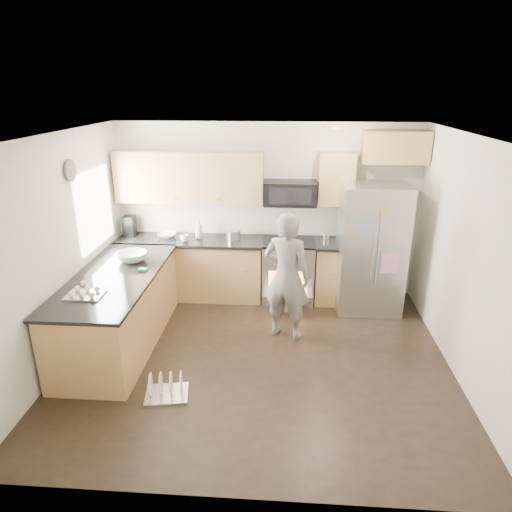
# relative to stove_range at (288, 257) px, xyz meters

# --- Properties ---
(ground) EXTENTS (4.50, 4.50, 0.00)m
(ground) POSITION_rel_stove_range_xyz_m (-0.35, -1.69, -0.68)
(ground) COLOR black
(ground) RESTS_ON ground
(room_shell) EXTENTS (4.54, 4.04, 2.62)m
(room_shell) POSITION_rel_stove_range_xyz_m (-0.39, -1.68, 1.00)
(room_shell) COLOR beige
(room_shell) RESTS_ON ground
(back_cabinet_run) EXTENTS (4.45, 0.64, 2.50)m
(back_cabinet_run) POSITION_rel_stove_range_xyz_m (-0.94, 0.05, 0.29)
(back_cabinet_run) COLOR #B57A48
(back_cabinet_run) RESTS_ON ground
(peninsula) EXTENTS (0.96, 2.36, 1.04)m
(peninsula) POSITION_rel_stove_range_xyz_m (-2.10, -1.44, -0.21)
(peninsula) COLOR #B57A48
(peninsula) RESTS_ON ground
(stove_range) EXTENTS (0.76, 0.97, 1.79)m
(stove_range) POSITION_rel_stove_range_xyz_m (0.00, 0.00, 0.00)
(stove_range) COLOR #B7B7BC
(stove_range) RESTS_ON ground
(refrigerator) EXTENTS (0.92, 0.74, 1.84)m
(refrigerator) POSITION_rel_stove_range_xyz_m (1.15, -0.24, 0.24)
(refrigerator) COLOR #B7B7BC
(refrigerator) RESTS_ON ground
(person) EXTENTS (0.70, 0.57, 1.67)m
(person) POSITION_rel_stove_range_xyz_m (-0.02, -1.12, 0.16)
(person) COLOR gray
(person) RESTS_ON ground
(dish_rack) EXTENTS (0.50, 0.42, 0.27)m
(dish_rack) POSITION_rel_stove_range_xyz_m (-1.26, -2.47, -0.60)
(dish_rack) COLOR #B7B7BC
(dish_rack) RESTS_ON ground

